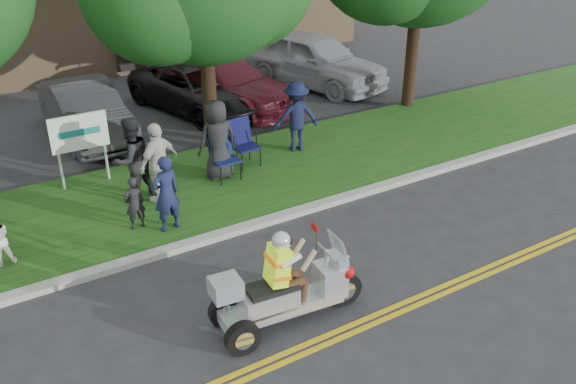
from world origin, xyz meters
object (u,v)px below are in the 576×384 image
spectator_adult_mid (132,160)px  spectator_adult_right (159,163)px  lawn_chair_a (242,139)px  parked_car_left (86,111)px  parked_car_right (223,83)px  trike_scooter (283,293)px  spectator_adult_left (166,194)px  parked_car_far_right (315,60)px  lawn_chair_b (223,152)px  parked_car_mid (199,88)px

spectator_adult_mid → spectator_adult_right: 0.57m
lawn_chair_a → spectator_adult_mid: spectator_adult_mid is taller
parked_car_left → parked_car_right: 4.29m
trike_scooter → spectator_adult_mid: (-0.60, 5.10, 0.44)m
trike_scooter → spectator_adult_left: (-0.47, 3.54, 0.30)m
spectator_adult_left → parked_car_right: bearing=-133.5°
lawn_chair_a → spectator_adult_left: size_ratio=0.73×
parked_car_right → parked_car_far_right: (3.61, 0.34, 0.14)m
parked_car_far_right → spectator_adult_right: bearing=-158.9°
spectator_adult_mid → parked_car_far_right: spectator_adult_mid is taller
trike_scooter → spectator_adult_right: (-0.14, 4.76, 0.40)m
parked_car_right → spectator_adult_left: bearing=-144.6°
spectator_adult_right → parked_car_left: bearing=-112.0°
lawn_chair_b → parked_car_left: bearing=111.1°
spectator_adult_mid → parked_car_left: bearing=-109.8°
spectator_adult_mid → parked_car_left: (0.20, 4.41, -0.29)m
lawn_chair_a → spectator_adult_right: bearing=-166.9°
trike_scooter → lawn_chair_b: size_ratio=2.31×
spectator_adult_right → parked_car_left: size_ratio=0.39×
parked_car_mid → parked_car_right: (0.77, -0.06, 0.07)m
spectator_adult_right → parked_car_left: (-0.26, 4.74, -0.24)m
parked_car_mid → parked_car_right: 0.78m
trike_scooter → parked_car_left: size_ratio=0.57×
parked_car_right → parked_car_far_right: parked_car_far_right is taller
lawn_chair_a → parked_car_far_right: size_ratio=0.22×
parked_car_right → lawn_chair_a: bearing=-130.9°
spectator_adult_left → lawn_chair_b: bearing=-150.6°
lawn_chair_b → parked_car_far_right: 7.90m
parked_car_left → parked_car_right: bearing=4.8°
trike_scooter → lawn_chair_a: size_ratio=2.26×
lawn_chair_a → spectator_adult_mid: (-2.82, -0.43, 0.29)m
spectator_adult_left → parked_car_far_right: bearing=-149.1°
spectator_adult_left → parked_car_mid: (3.57, 6.43, -0.20)m
parked_car_right → spectator_adult_right: bearing=-148.3°
trike_scooter → parked_car_mid: size_ratio=0.52×
lawn_chair_a → parked_car_right: size_ratio=0.22×
trike_scooter → spectator_adult_left: trike_scooter is taller
parked_car_left → parked_car_far_right: parked_car_far_right is taller
lawn_chair_a → parked_car_right: 4.68m
lawn_chair_a → spectator_adult_left: 3.35m
lawn_chair_a → spectator_adult_right: spectator_adult_right is taller
lawn_chair_a → lawn_chair_b: size_ratio=1.02×
parked_car_mid → parked_car_far_right: bearing=-10.1°
spectator_adult_mid → parked_car_right: (4.47, 4.81, -0.27)m
spectator_adult_mid → parked_car_mid: bearing=-144.4°
parked_car_mid → spectator_adult_right: bearing=-135.7°
lawn_chair_b → spectator_adult_mid: (-2.09, -0.00, 0.30)m
trike_scooter → lawn_chair_a: 5.96m
spectator_adult_mid → parked_car_mid: 6.12m
parked_car_left → parked_car_right: parked_car_right is taller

